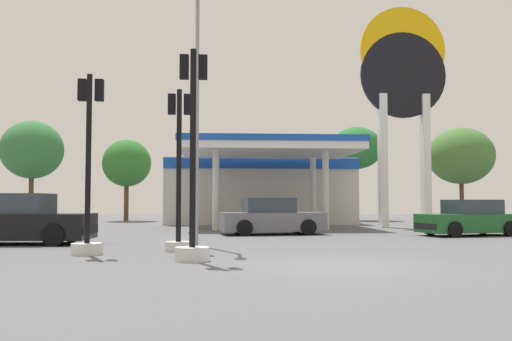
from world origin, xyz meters
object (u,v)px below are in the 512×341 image
Objects in this scene: tree_1 at (127,163)px; corner_streetlamp at (197,96)px; station_pole_sign at (403,87)px; car_1 at (271,218)px; traffic_signal_2 at (193,191)px; tree_4 at (461,156)px; car_2 at (470,219)px; traffic_signal_0 at (88,194)px; tree_0 at (32,150)px; tree_2 at (249,168)px; tree_3 at (357,148)px; car_0 at (19,221)px; traffic_signal_1 at (179,190)px.

corner_streetlamp reaches higher than tree_1.
station_pole_sign reaches higher than car_1.
tree_4 reaches higher than traffic_signal_2.
station_pole_sign is 1.51× the size of corner_streetlamp.
traffic_signal_0 reaches higher than car_2.
tree_1 is at bearing 179.71° from tree_4.
traffic_signal_2 is 29.97m from tree_0.
tree_2 is 21.86m from corner_streetlamp.
car_2 is 12.17m from corner_streetlamp.
car_1 is at bearing 170.00° from car_2.
tree_3 reaches higher than tree_1.
car_0 is 0.66× the size of tree_0.
station_pole_sign is at bearing -52.82° from tree_2.
car_2 is 12.67m from traffic_signal_1.
car_0 is at bearing -147.22° from station_pole_sign.
station_pole_sign is 2.39× the size of traffic_signal_2.
car_1 is at bearing -142.53° from station_pole_sign.
tree_3 reaches higher than traffic_signal_2.
traffic_signal_2 is 0.99× the size of tree_2.
traffic_signal_0 is (-13.18, -14.13, -5.90)m from station_pole_sign.
traffic_signal_1 reaches higher than car_2.
traffic_signal_2 is 0.63× the size of corner_streetlamp.
tree_3 is (-0.03, 17.76, 4.51)m from car_2.
tree_2 is (2.77, 25.93, 2.05)m from traffic_signal_2.
station_pole_sign is 2.68× the size of car_1.
traffic_signal_2 is 0.74× the size of tree_4.
traffic_signal_0 is at bearing -50.99° from car_0.
tree_0 is (-6.67, 21.63, 4.22)m from car_0.
car_1 is at bearing 66.23° from traffic_signal_1.
car_0 is 23.02m from tree_0.
corner_streetlamp reaches higher than tree_2.
car_1 is at bearing 63.42° from corner_streetlamp.
station_pole_sign is 25.57m from tree_0.
station_pole_sign is 2.78× the size of car_2.
corner_streetlamp reaches higher than traffic_signal_2.
tree_0 reaches higher than tree_2.
traffic_signal_0 reaches higher than traffic_signal_1.
tree_3 reaches higher than traffic_signal_0.
traffic_signal_2 is at bearing -43.27° from car_0.
tree_2 is 0.75× the size of tree_4.
traffic_signal_2 is (-2.79, -10.01, 0.93)m from car_1.
car_1 is 7.52m from corner_streetlamp.
tree_0 reaches higher than tree_1.
car_0 is 0.93× the size of tree_2.
corner_streetlamp is at bearing 43.58° from traffic_signal_0.
traffic_signal_2 is (-10.57, -8.64, 0.96)m from car_2.
traffic_signal_1 is 24.17m from tree_1.
traffic_signal_0 is at bearing -136.42° from corner_streetlamp.
car_1 is 0.65× the size of tree_3.
traffic_signal_1 is (-3.29, -7.46, 1.01)m from car_1.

